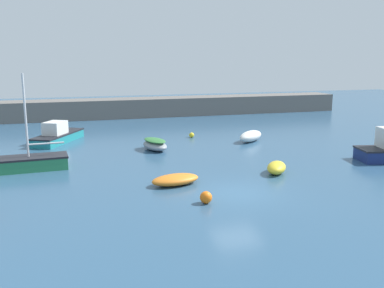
{
  "coord_description": "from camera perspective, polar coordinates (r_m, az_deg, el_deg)",
  "views": [
    {
      "loc": [
        -8.42,
        -19.37,
        6.78
      ],
      "look_at": [
        0.15,
        8.28,
        0.97
      ],
      "focal_mm": 40.0,
      "sensor_mm": 36.0,
      "label": 1
    }
  ],
  "objects": [
    {
      "name": "sailboat_tall_mast",
      "position": [
        28.27,
        -20.9,
        -2.31
      ],
      "size": [
        4.71,
        2.03,
        5.92
      ],
      "rotation": [
        0.0,
        0.0,
        3.2
      ],
      "color": "#287A4C",
      "rests_on": "ground_plane"
    },
    {
      "name": "rowboat_white_midwater",
      "position": [
        23.42,
        -2.24,
        -4.76
      ],
      "size": [
        2.95,
        1.89,
        0.57
      ],
      "rotation": [
        0.0,
        0.0,
        0.19
      ],
      "color": "orange",
      "rests_on": "ground_plane"
    },
    {
      "name": "mooring_buoy_orange",
      "position": [
        20.47,
        1.87,
        -7.13
      ],
      "size": [
        0.59,
        0.59,
        0.59
      ],
      "primitive_type": "sphere",
      "color": "orange",
      "rests_on": "ground_plane"
    },
    {
      "name": "mooring_buoy_yellow",
      "position": [
        37.23,
        -0.06,
        1.2
      ],
      "size": [
        0.45,
        0.45,
        0.45
      ],
      "primitive_type": "sphere",
      "color": "yellow",
      "rests_on": "ground_plane"
    },
    {
      "name": "rowboat_blue_near",
      "position": [
        35.83,
        7.82,
        1.05
      ],
      "size": [
        3.26,
        3.0,
        0.89
      ],
      "rotation": [
        0.0,
        0.0,
        0.69
      ],
      "color": "white",
      "rests_on": "ground_plane"
    },
    {
      "name": "rowboat_with_red_cover",
      "position": [
        32.23,
        -4.98,
        -0.05
      ],
      "size": [
        2.06,
        3.07,
        0.87
      ],
      "rotation": [
        0.0,
        0.0,
        1.8
      ],
      "color": "gray",
      "rests_on": "ground_plane"
    },
    {
      "name": "ground_plane",
      "position": [
        22.21,
        6.01,
        -6.76
      ],
      "size": [
        120.0,
        120.0,
        0.2
      ],
      "primitive_type": "cube",
      "color": "#2D5170"
    },
    {
      "name": "harbor_breakwater",
      "position": [
        51.13,
        -7.66,
        4.84
      ],
      "size": [
        51.78,
        3.78,
        2.15
      ],
      "primitive_type": "cube",
      "color": "#66605B",
      "rests_on": "ground_plane"
    },
    {
      "name": "motorboat_with_cabin",
      "position": [
        36.71,
        -17.5,
        1.13
      ],
      "size": [
        4.38,
        6.0,
        1.77
      ],
      "rotation": [
        0.0,
        0.0,
        1.07
      ],
      "color": "teal",
      "rests_on": "ground_plane"
    },
    {
      "name": "dinghy_near_pier",
      "position": [
        26.17,
        11.2,
        -3.09
      ],
      "size": [
        2.1,
        2.33,
        0.71
      ],
      "rotation": [
        0.0,
        0.0,
        0.95
      ],
      "color": "yellow",
      "rests_on": "ground_plane"
    }
  ]
}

